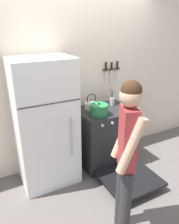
{
  "coord_description": "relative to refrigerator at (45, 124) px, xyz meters",
  "views": [
    {
      "loc": [
        -1.3,
        -2.85,
        2.06
      ],
      "look_at": [
        -0.04,
        -0.46,
        0.96
      ],
      "focal_mm": 35.0,
      "sensor_mm": 36.0,
      "label": 1
    }
  ],
  "objects": [
    {
      "name": "ground_plane",
      "position": [
        0.61,
        0.31,
        -0.85
      ],
      "size": [
        14.0,
        14.0,
        0.0
      ],
      "primitive_type": "plane",
      "color": "#5B5654"
    },
    {
      "name": "wall_back",
      "position": [
        0.61,
        0.34,
        0.42
      ],
      "size": [
        10.0,
        0.06,
        2.55
      ],
      "color": "beige",
      "rests_on": "ground_plane"
    },
    {
      "name": "refrigerator",
      "position": [
        0.0,
        0.0,
        0.0
      ],
      "size": [
        0.75,
        0.64,
        1.7
      ],
      "color": "white",
      "rests_on": "ground_plane"
    },
    {
      "name": "stove_range",
      "position": [
        0.91,
        -0.04,
        -0.41
      ],
      "size": [
        0.79,
        1.32,
        0.88
      ],
      "color": "#232326",
      "rests_on": "ground_plane"
    },
    {
      "name": "dutch_oven_pot",
      "position": [
        0.74,
        -0.13,
        0.11
      ],
      "size": [
        0.3,
        0.26,
        0.18
      ],
      "color": "#237A42",
      "rests_on": "stove_range"
    },
    {
      "name": "tea_kettle",
      "position": [
        0.75,
        0.12,
        0.1
      ],
      "size": [
        0.25,
        0.2,
        0.24
      ],
      "color": "silver",
      "rests_on": "stove_range"
    },
    {
      "name": "utensil_jar",
      "position": [
        1.11,
        0.13,
        0.1
      ],
      "size": [
        0.09,
        0.09,
        0.26
      ],
      "color": "silver",
      "rests_on": "stove_range"
    },
    {
      "name": "person",
      "position": [
        0.41,
        -1.19,
        0.09
      ],
      "size": [
        0.35,
        0.4,
        1.64
      ],
      "rotation": [
        0.0,
        0.0,
        1.17
      ],
      "color": "#2D2D30",
      "rests_on": "ground_plane"
    },
    {
      "name": "wall_knife_strip",
      "position": [
        1.19,
        0.29,
        0.55
      ],
      "size": [
        0.31,
        0.03,
        0.33
      ],
      "color": "brown"
    }
  ]
}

